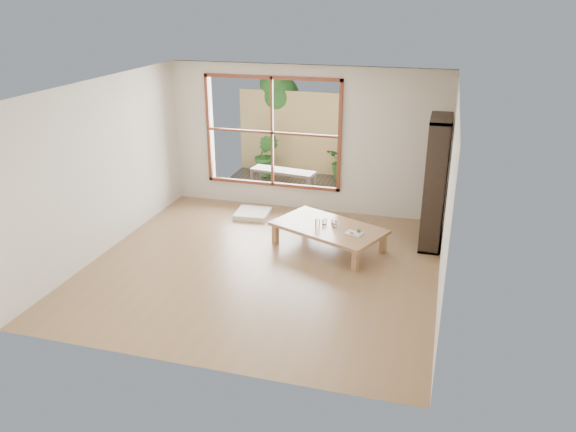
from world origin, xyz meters
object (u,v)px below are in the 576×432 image
(low_table, at_px, (329,229))
(garden_bench, at_px, (283,173))
(bookshelf, at_px, (435,183))
(food_tray, at_px, (355,233))

(low_table, bearing_deg, garden_bench, 144.43)
(bookshelf, distance_m, garden_bench, 3.55)
(low_table, distance_m, bookshelf, 1.79)
(low_table, height_order, garden_bench, garden_bench)
(bookshelf, bearing_deg, food_tray, -143.27)
(bookshelf, xyz_separation_m, garden_bench, (-2.98, 1.82, -0.64))
(low_table, height_order, food_tray, food_tray)
(low_table, distance_m, garden_bench, 2.84)
(low_table, relative_size, garden_bench, 1.43)
(garden_bench, bearing_deg, food_tray, -46.34)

